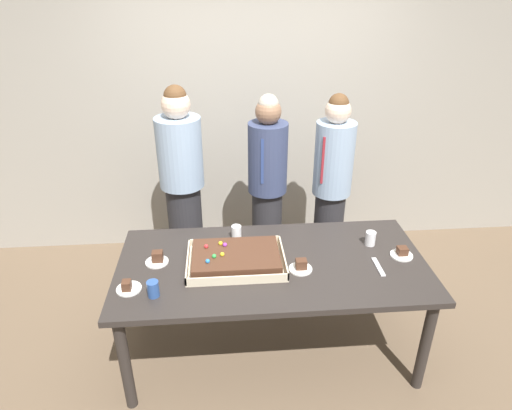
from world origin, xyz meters
TOP-DOWN VIEW (x-y plane):
  - ground_plane at (0.00, 0.00)m, footprint 12.00×12.00m
  - interior_back_panel at (0.00, 1.60)m, footprint 8.00×0.12m
  - party_table at (0.00, 0.00)m, footprint 2.02×0.98m
  - sheet_cake at (-0.24, 0.01)m, footprint 0.63×0.45m
  - plated_slice_near_left at (0.87, 0.01)m, footprint 0.15×0.15m
  - plated_slice_near_right at (0.17, -0.09)m, footprint 0.15×0.15m
  - plated_slice_far_left at (-0.89, -0.21)m, footprint 0.15×0.15m
  - plated_slice_far_right at (-0.75, 0.06)m, footprint 0.15×0.15m
  - drink_cup_nearest at (-0.73, -0.28)m, footprint 0.07×0.07m
  - drink_cup_middle at (0.70, 0.16)m, footprint 0.07×0.07m
  - drink_cup_far_end at (-0.22, 0.32)m, footprint 0.07×0.07m
  - cake_server_utensil at (0.67, -0.11)m, footprint 0.03×0.20m
  - person_serving_front at (-0.63, 0.90)m, footprint 0.35×0.35m
  - person_green_shirt_behind at (0.05, 0.86)m, footprint 0.31×0.31m
  - person_striped_tie_right at (0.58, 0.84)m, footprint 0.31×0.31m

SIDE VIEW (x-z plane):
  - ground_plane at x=0.00m, z-range 0.00..0.00m
  - party_table at x=0.00m, z-range 0.30..1.05m
  - cake_server_utensil at x=0.67m, z-range 0.75..0.76m
  - plated_slice_near_left at x=0.87m, z-range 0.74..0.80m
  - plated_slice_far_left at x=-0.89m, z-range 0.74..0.81m
  - plated_slice_near_right at x=0.17m, z-range 0.74..0.81m
  - plated_slice_far_right at x=-0.75m, z-range 0.74..0.82m
  - sheet_cake at x=-0.24m, z-range 0.74..0.85m
  - drink_cup_nearest at x=-0.73m, z-range 0.75..0.85m
  - drink_cup_middle at x=0.70m, z-range 0.75..0.85m
  - drink_cup_far_end at x=-0.22m, z-range 0.75..0.85m
  - person_striped_tie_right at x=0.58m, z-range 0.04..1.68m
  - person_green_shirt_behind at x=0.05m, z-range 0.04..1.69m
  - person_serving_front at x=-0.63m, z-range 0.03..1.75m
  - interior_back_panel at x=0.00m, z-range 0.00..3.00m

